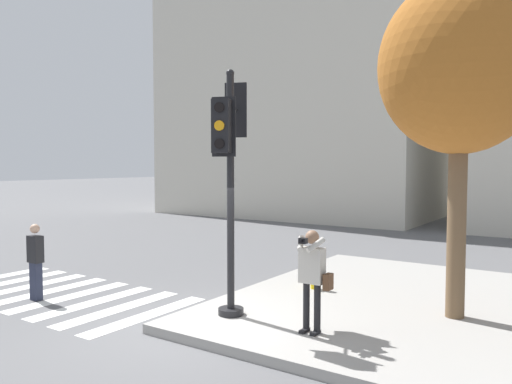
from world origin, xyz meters
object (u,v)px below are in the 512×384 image
Objects in this scene: pedestrian_distant at (36,260)px; street_tree at (460,68)px; person_photographer at (312,272)px; traffic_signal_pole at (230,159)px; fire_hydrant at (314,272)px.

pedestrian_distant is 0.27× the size of street_tree.
pedestrian_distant is at bearing -170.66° from person_photographer.
traffic_signal_pole is 2.50m from person_photographer.
person_photographer is 0.28× the size of street_tree.
traffic_signal_pole is 0.74× the size of street_tree.
traffic_signal_pole is 4.36m from street_tree.
street_tree is at bearing -7.88° from fire_hydrant.
traffic_signal_pole reaches higher than fire_hydrant.
person_photographer is 4.43m from street_tree.
person_photographer is 6.22m from pedestrian_distant.
traffic_signal_pole reaches higher than person_photographer.
fire_hydrant is (-1.30, 2.60, -0.63)m from person_photographer.
street_tree reaches higher than traffic_signal_pole.
traffic_signal_pole is 2.70× the size of pedestrian_distant.
fire_hydrant is (-3.05, 0.42, -4.07)m from street_tree.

